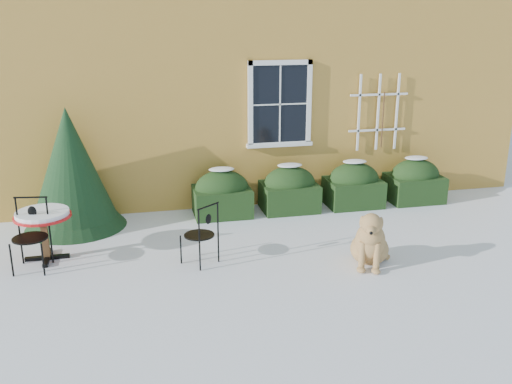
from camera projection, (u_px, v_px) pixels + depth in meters
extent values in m
plane|color=white|center=(271.00, 270.00, 8.39)|extent=(80.00, 80.00, 0.00)
cube|color=gold|center=(203.00, 39.00, 14.00)|extent=(12.00, 8.00, 6.00)
cube|color=black|center=(280.00, 104.00, 10.74)|extent=(1.05, 0.03, 1.45)
cube|color=white|center=(280.00, 63.00, 10.50)|extent=(1.23, 0.06, 0.09)
cube|color=white|center=(279.00, 144.00, 10.96)|extent=(1.23, 0.06, 0.09)
cube|color=white|center=(250.00, 105.00, 10.61)|extent=(0.09, 0.06, 1.63)
cube|color=white|center=(309.00, 103.00, 10.85)|extent=(0.09, 0.06, 1.63)
cube|color=white|center=(280.00, 104.00, 10.72)|extent=(0.02, 0.02, 1.45)
cube|color=white|center=(280.00, 104.00, 10.72)|extent=(1.05, 0.02, 0.02)
cube|color=white|center=(279.00, 144.00, 10.96)|extent=(1.29, 0.14, 0.07)
cube|color=white|center=(359.00, 113.00, 11.12)|extent=(0.04, 0.03, 1.50)
cube|color=white|center=(378.00, 112.00, 11.20)|extent=(0.04, 0.03, 1.50)
cube|color=white|center=(397.00, 112.00, 11.29)|extent=(0.04, 0.03, 1.50)
cube|color=white|center=(377.00, 130.00, 11.31)|extent=(1.20, 0.03, 0.04)
cube|color=white|center=(379.00, 94.00, 11.10)|extent=(1.20, 0.03, 0.04)
cylinder|color=#472D19|center=(383.00, 120.00, 11.25)|extent=(0.02, 0.02, 1.10)
cube|color=black|center=(222.00, 201.00, 10.62)|extent=(1.05, 0.80, 0.52)
ellipsoid|color=black|center=(222.00, 188.00, 10.54)|extent=(1.00, 0.72, 0.67)
ellipsoid|color=white|center=(222.00, 169.00, 10.43)|extent=(0.47, 0.32, 0.06)
cube|color=black|center=(289.00, 197.00, 10.89)|extent=(1.05, 0.80, 0.52)
ellipsoid|color=black|center=(289.00, 184.00, 10.81)|extent=(1.00, 0.72, 0.67)
ellipsoid|color=white|center=(290.00, 165.00, 10.70)|extent=(0.47, 0.32, 0.06)
cube|color=black|center=(353.00, 192.00, 11.16)|extent=(1.05, 0.80, 0.52)
ellipsoid|color=black|center=(354.00, 179.00, 11.08)|extent=(1.00, 0.72, 0.67)
ellipsoid|color=white|center=(355.00, 162.00, 10.98)|extent=(0.47, 0.32, 0.06)
cube|color=black|center=(414.00, 188.00, 11.43)|extent=(1.05, 0.80, 0.52)
ellipsoid|color=black|center=(415.00, 176.00, 11.36)|extent=(1.00, 0.72, 0.67)
ellipsoid|color=white|center=(416.00, 158.00, 11.25)|extent=(0.47, 0.32, 0.06)
cone|color=black|center=(74.00, 199.00, 9.96)|extent=(1.75, 1.75, 1.02)
cone|color=black|center=(71.00, 169.00, 9.79)|extent=(1.57, 1.57, 2.12)
cube|color=black|center=(47.00, 257.00, 8.75)|extent=(0.66, 0.07, 0.06)
cube|color=black|center=(47.00, 257.00, 8.75)|extent=(0.07, 0.66, 0.06)
cube|color=brown|center=(45.00, 238.00, 8.65)|extent=(0.09, 0.09, 0.70)
cylinder|color=red|center=(43.00, 216.00, 8.55)|extent=(0.84, 0.84, 0.04)
cylinder|color=white|center=(42.00, 213.00, 8.53)|extent=(0.78, 0.78, 0.07)
cylinder|color=black|center=(200.00, 242.00, 8.84)|extent=(0.02, 0.02, 0.45)
cylinder|color=black|center=(181.00, 250.00, 8.55)|extent=(0.02, 0.02, 0.45)
cylinder|color=black|center=(218.00, 248.00, 8.60)|extent=(0.02, 0.02, 0.45)
cylinder|color=black|center=(200.00, 256.00, 8.31)|extent=(0.02, 0.02, 0.45)
cylinder|color=black|center=(199.00, 235.00, 8.51)|extent=(0.46, 0.46, 0.02)
cylinder|color=black|center=(218.00, 219.00, 8.46)|extent=(0.02, 0.02, 0.50)
cylinder|color=black|center=(199.00, 226.00, 8.16)|extent=(0.02, 0.02, 0.50)
cylinder|color=black|center=(208.00, 206.00, 8.24)|extent=(0.36, 0.29, 0.02)
ellipsoid|color=black|center=(208.00, 219.00, 8.30)|extent=(0.11, 0.10, 0.16)
cylinder|color=black|center=(11.00, 260.00, 8.12)|extent=(0.03, 0.03, 0.50)
cylinder|color=black|center=(43.00, 260.00, 8.14)|extent=(0.03, 0.03, 0.50)
cylinder|color=black|center=(22.00, 248.00, 8.53)|extent=(0.03, 0.03, 0.50)
cylinder|color=black|center=(52.00, 248.00, 8.56)|extent=(0.03, 0.03, 0.50)
cylinder|color=black|center=(30.00, 238.00, 8.26)|extent=(0.51, 0.51, 0.02)
cylinder|color=black|center=(17.00, 215.00, 8.38)|extent=(0.03, 0.03, 0.55)
cylinder|color=black|center=(48.00, 215.00, 8.40)|extent=(0.03, 0.03, 0.55)
cylinder|color=black|center=(30.00, 197.00, 8.31)|extent=(0.48, 0.10, 0.03)
ellipsoid|color=black|center=(32.00, 212.00, 8.37)|extent=(0.14, 0.05, 0.17)
ellipsoid|color=tan|center=(369.00, 249.00, 8.61)|extent=(0.78, 0.81, 0.47)
ellipsoid|color=tan|center=(370.00, 241.00, 8.35)|extent=(0.56, 0.54, 0.58)
sphere|color=tan|center=(371.00, 235.00, 8.25)|extent=(0.36, 0.36, 0.36)
cylinder|color=tan|center=(362.00, 256.00, 8.29)|extent=(0.10, 0.10, 0.46)
cylinder|color=tan|center=(377.00, 257.00, 8.25)|extent=(0.10, 0.10, 0.46)
ellipsoid|color=tan|center=(361.00, 270.00, 8.30)|extent=(0.13, 0.16, 0.08)
ellipsoid|color=tan|center=(376.00, 271.00, 8.26)|extent=(0.13, 0.16, 0.08)
cylinder|color=tan|center=(371.00, 231.00, 8.23)|extent=(0.30, 0.33, 0.25)
sphere|color=tan|center=(371.00, 224.00, 8.14)|extent=(0.31, 0.31, 0.31)
ellipsoid|color=tan|center=(371.00, 230.00, 8.02)|extent=(0.23, 0.27, 0.13)
sphere|color=black|center=(371.00, 233.00, 7.93)|extent=(0.05, 0.05, 0.05)
ellipsoid|color=tan|center=(362.00, 222.00, 8.20)|extent=(0.11, 0.12, 0.19)
ellipsoid|color=tan|center=(381.00, 223.00, 8.15)|extent=(0.11, 0.12, 0.19)
cylinder|color=tan|center=(381.00, 253.00, 8.84)|extent=(0.12, 0.38, 0.08)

